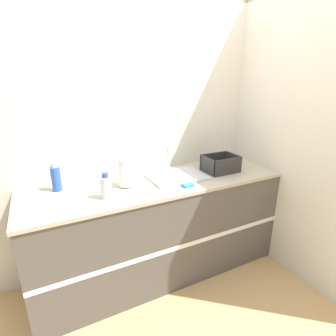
{
  "coord_description": "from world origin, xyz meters",
  "views": [
    {
      "loc": [
        -0.89,
        -1.62,
        1.79
      ],
      "look_at": [
        0.07,
        0.3,
        1.06
      ],
      "focal_mm": 28.0,
      "sensor_mm": 36.0,
      "label": 1
    }
  ],
  "objects_px": {
    "bottle_blue": "(56,178)",
    "dish_rack": "(220,165)",
    "paper_towel_roll": "(125,172)",
    "bottle_clear": "(106,187)",
    "sink": "(176,175)"
  },
  "relations": [
    {
      "from": "sink",
      "to": "paper_towel_roll",
      "type": "height_order",
      "value": "sink"
    },
    {
      "from": "paper_towel_roll",
      "to": "bottle_blue",
      "type": "height_order",
      "value": "paper_towel_roll"
    },
    {
      "from": "bottle_blue",
      "to": "dish_rack",
      "type": "bearing_deg",
      "value": -8.24
    },
    {
      "from": "sink",
      "to": "bottle_clear",
      "type": "distance_m",
      "value": 0.71
    },
    {
      "from": "paper_towel_roll",
      "to": "dish_rack",
      "type": "distance_m",
      "value": 0.94
    },
    {
      "from": "bottle_blue",
      "to": "sink",
      "type": "bearing_deg",
      "value": -9.3
    },
    {
      "from": "bottle_blue",
      "to": "bottle_clear",
      "type": "relative_size",
      "value": 1.19
    },
    {
      "from": "paper_towel_roll",
      "to": "dish_rack",
      "type": "xyz_separation_m",
      "value": [
        0.94,
        -0.05,
        -0.06
      ]
    },
    {
      "from": "paper_towel_roll",
      "to": "bottle_clear",
      "type": "relative_size",
      "value": 1.2
    },
    {
      "from": "paper_towel_roll",
      "to": "bottle_clear",
      "type": "xyz_separation_m",
      "value": [
        -0.2,
        -0.15,
        -0.03
      ]
    },
    {
      "from": "bottle_blue",
      "to": "bottle_clear",
      "type": "bearing_deg",
      "value": -45.12
    },
    {
      "from": "bottle_clear",
      "to": "paper_towel_roll",
      "type": "bearing_deg",
      "value": 37.05
    },
    {
      "from": "sink",
      "to": "bottle_clear",
      "type": "height_order",
      "value": "sink"
    },
    {
      "from": "sink",
      "to": "paper_towel_roll",
      "type": "relative_size",
      "value": 2.1
    },
    {
      "from": "paper_towel_roll",
      "to": "bottle_clear",
      "type": "bearing_deg",
      "value": -142.95
    }
  ]
}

